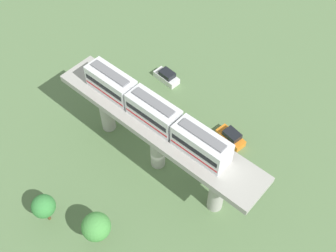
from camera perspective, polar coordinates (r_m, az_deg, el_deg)
The scene contains 8 objects.
ground_plane at distance 54.42m, azimuth -1.39°, elevation -5.23°, with size 120.00×120.00×0.00m, color #5B7A4C.
viaduct at distance 49.12m, azimuth -1.53°, elevation -1.06°, with size 5.20×28.85×8.71m.
train at distance 46.41m, azimuth -2.04°, elevation 2.05°, with size 2.64×20.50×3.24m.
parked_car_orange at distance 56.66m, azimuth 8.80°, elevation -1.53°, with size 2.46×4.44×1.76m.
parked_car_yellow at distance 58.66m, azimuth 0.21°, elevation 1.78°, with size 2.49×4.45×1.76m.
parked_car_white at distance 63.78m, azimuth -0.19°, elevation 6.93°, with size 2.12×4.33×1.76m.
tree_near_viaduct at distance 46.77m, azimuth -10.02°, elevation -13.73°, with size 3.30×3.30×5.22m.
tree_mid_lot at distance 49.75m, azimuth -17.03°, elevation -10.70°, with size 2.80×2.80×4.58m.
Camera 1 is at (21.57, 20.73, 45.46)m, focal length 43.55 mm.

